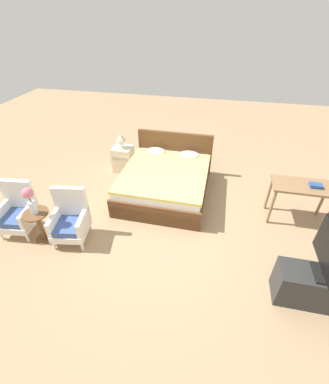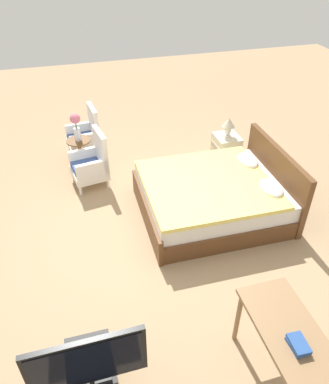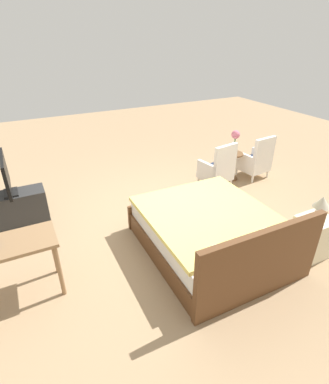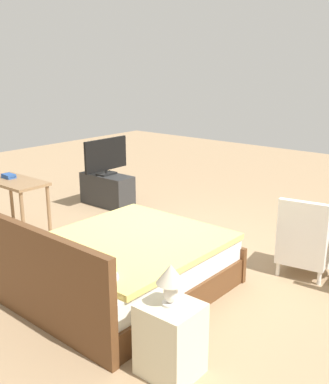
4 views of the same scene
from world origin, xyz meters
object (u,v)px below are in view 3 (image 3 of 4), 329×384
(armchair_by_window_right, at_px, (218,169))
(side_table, at_px, (232,163))
(table_lamp, at_px, (322,205))
(tv_stand, at_px, (15,208))
(armchair_by_window_left, at_px, (256,161))
(flower_vase, at_px, (235,139))
(bed, at_px, (212,234))
(nightstand, at_px, (312,237))
(tv_flatscreen, at_px, (6,175))
(vanity_desk, at_px, (8,253))

(armchair_by_window_right, height_order, side_table, armchair_by_window_right)
(table_lamp, distance_m, tv_stand, 4.52)
(armchair_by_window_left, distance_m, tv_stand, 4.66)
(side_table, relative_size, flower_vase, 1.22)
(side_table, bearing_deg, armchair_by_window_left, 163.06)
(bed, height_order, tv_stand, bed)
(armchair_by_window_left, height_order, side_table, armchair_by_window_left)
(nightstand, distance_m, tv_stand, 4.49)
(tv_flatscreen, relative_size, vanity_desk, 0.88)
(nightstand, xyz_separation_m, table_lamp, (0.00, 0.00, 0.51))
(armchair_by_window_right, bearing_deg, flower_vase, -162.58)
(tv_stand, bearing_deg, vanity_desk, 86.93)
(side_table, distance_m, vanity_desk, 4.48)
(armchair_by_window_right, relative_size, tv_stand, 0.96)
(nightstand, distance_m, vanity_desk, 3.83)
(side_table, relative_size, table_lamp, 1.76)
(tv_flatscreen, bearing_deg, armchair_by_window_right, 173.69)
(bed, height_order, tv_flatscreen, tv_flatscreen)
(tv_stand, bearing_deg, tv_flatscreen, 0.40)
(armchair_by_window_left, bearing_deg, side_table, -16.94)
(table_lamp, height_order, tv_flatscreen, tv_flatscreen)
(table_lamp, relative_size, tv_flatscreen, 0.36)
(armchair_by_window_left, relative_size, vanity_desk, 0.88)
(nightstand, distance_m, tv_flatscreen, 4.53)
(table_lamp, distance_m, vanity_desk, 3.81)
(tv_flatscreen, bearing_deg, side_table, 176.48)
(flower_vase, height_order, tv_flatscreen, tv_flatscreen)
(armchair_by_window_left, height_order, armchair_by_window_right, same)
(table_lamp, relative_size, vanity_desk, 0.32)
(vanity_desk, bearing_deg, table_lamp, 164.39)
(tv_stand, bearing_deg, armchair_by_window_left, 175.00)
(tv_flatscreen, bearing_deg, armchair_by_window_left, 175.00)
(armchair_by_window_left, distance_m, armchair_by_window_right, 0.98)
(armchair_by_window_right, bearing_deg, bed, 52.17)
(tv_flatscreen, bearing_deg, vanity_desk, 87.01)
(side_table, relative_size, vanity_desk, 0.56)
(flower_vase, xyz_separation_m, table_lamp, (0.57, 2.46, -0.06))
(vanity_desk, bearing_deg, flower_vase, -161.30)
(armchair_by_window_left, relative_size, table_lamp, 2.79)
(armchair_by_window_right, distance_m, flower_vase, 0.71)
(flower_vase, bearing_deg, bed, 45.59)
(tv_stand, bearing_deg, bed, 139.60)
(tv_flatscreen, bearing_deg, nightstand, 142.85)
(bed, relative_size, side_table, 3.53)
(vanity_desk, bearing_deg, tv_stand, -93.07)
(bed, bearing_deg, side_table, -134.41)
(side_table, xyz_separation_m, tv_flatscreen, (4.15, -0.25, 0.49))
(bed, xyz_separation_m, nightstand, (-1.18, 0.67, 0.00))
(tv_stand, relative_size, vanity_desk, 0.92)
(side_table, height_order, table_lamp, table_lamp)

